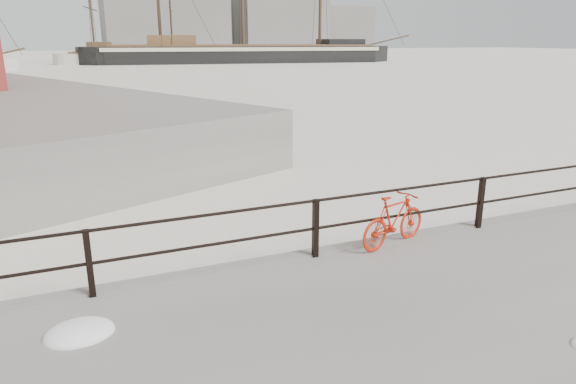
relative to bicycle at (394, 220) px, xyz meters
name	(u,v)px	position (x,y,z in m)	size (l,w,h in m)	color
ground	(470,242)	(2.03, 0.25, -0.82)	(400.00, 400.00, 0.00)	white
guardrail	(480,203)	(2.03, 0.10, 0.03)	(28.00, 0.10, 1.00)	black
bicycle	(394,220)	(0.00, 0.00, 0.00)	(1.56, 0.23, 0.94)	red
barque_black	(244,63)	(24.06, 79.95, -0.82)	(60.45, 19.78, 34.18)	black
schooner_mid	(135,64)	(6.19, 82.42, -0.82)	(26.98, 11.41, 19.58)	beige
industrial_west	(165,20)	(22.03, 140.25, 8.18)	(32.00, 18.00, 18.00)	gray
industrial_mid	(278,11)	(57.03, 145.25, 11.18)	(26.00, 20.00, 24.00)	gray
industrial_east	(336,30)	(80.03, 150.25, 6.18)	(20.00, 16.00, 14.00)	gray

